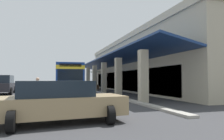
# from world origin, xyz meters

# --- Properties ---
(ground) EXTENTS (120.00, 120.00, 0.00)m
(ground) POSITION_xyz_m (0.00, 8.00, 0.00)
(ground) COLOR #38383A
(curb_strip) EXTENTS (37.55, 0.50, 0.12)m
(curb_strip) POSITION_xyz_m (1.91, 5.24, 0.06)
(curb_strip) COLOR #9E998E
(curb_strip) RESTS_ON ground
(plaza_building) EXTENTS (31.60, 15.72, 6.98)m
(plaza_building) POSITION_xyz_m (1.91, 14.86, 3.49)
(plaza_building) COLOR #B2A88E
(plaza_building) RESTS_ON ground
(transit_bus) EXTENTS (11.34, 3.24, 3.34)m
(transit_bus) POSITION_xyz_m (3.27, 1.94, 1.85)
(transit_bus) COLOR navy
(transit_bus) RESTS_ON ground
(parked_sedan_tan) EXTENTS (2.68, 4.53, 1.47)m
(parked_sedan_tan) POSITION_xyz_m (19.97, 0.22, 0.75)
(parked_sedan_tan) COLOR #9E845B
(parked_sedan_tan) RESTS_ON ground
(parked_suv_charcoal) EXTENTS (4.87, 2.33, 1.97)m
(parked_suv_charcoal) POSITION_xyz_m (3.71, -4.86, 1.02)
(parked_suv_charcoal) COLOR #232328
(parked_suv_charcoal) RESTS_ON ground
(pedestrian) EXTENTS (0.40, 0.67, 1.65)m
(pedestrian) POSITION_xyz_m (13.57, -0.88, 0.93)
(pedestrian) COLOR #38383D
(pedestrian) RESTS_ON ground
(potted_palm) EXTENTS (1.56, 1.91, 2.91)m
(potted_palm) POSITION_xyz_m (-4.78, 6.91, 0.65)
(potted_palm) COLOR brown
(potted_palm) RESTS_ON ground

